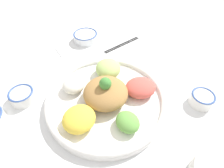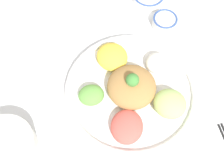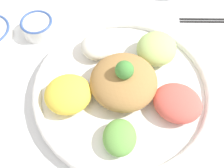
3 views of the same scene
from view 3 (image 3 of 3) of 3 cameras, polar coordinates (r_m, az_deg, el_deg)
name	(u,v)px [view 3 (image 3 of 3)]	position (r m, az deg, el deg)	size (l,w,h in m)	color
ground_plane	(126,102)	(0.61, 3.03, -3.96)	(2.40, 2.40, 0.00)	white
salad_platter	(124,87)	(0.60, 2.59, -0.55)	(0.41, 0.41, 0.12)	white
rice_bowl_plain	(38,26)	(0.74, -15.89, 12.01)	(0.09, 0.09, 0.04)	white
chopsticks_pair_near	(216,20)	(0.81, 21.67, 12.84)	(0.17, 0.13, 0.01)	black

